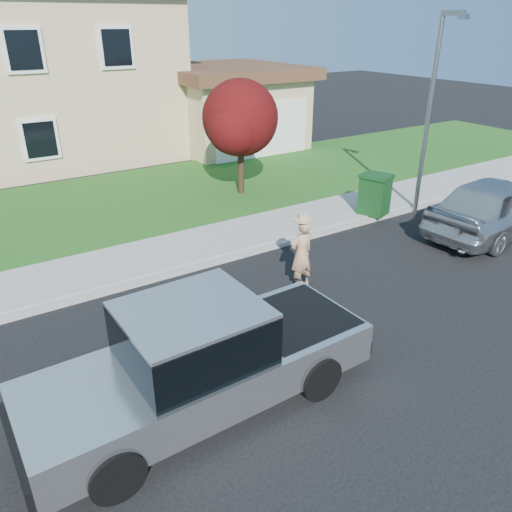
{
  "coord_description": "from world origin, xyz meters",
  "views": [
    {
      "loc": [
        -5.46,
        -7.05,
        5.52
      ],
      "look_at": [
        -0.52,
        0.6,
        1.2
      ],
      "focal_mm": 35.0,
      "sensor_mm": 36.0,
      "label": 1
    }
  ],
  "objects_px": {
    "ornamental_tree": "(241,122)",
    "sedan": "(497,206)",
    "trash_bin": "(375,194)",
    "street_lamp": "(432,105)",
    "pickup_truck": "(201,361)",
    "woman": "(302,253)"
  },
  "relations": [
    {
      "from": "trash_bin",
      "to": "woman",
      "type": "bearing_deg",
      "value": -173.24
    },
    {
      "from": "woman",
      "to": "ornamental_tree",
      "type": "xyz_separation_m",
      "value": [
        2.32,
        6.35,
        1.66
      ]
    },
    {
      "from": "pickup_truck",
      "to": "street_lamp",
      "type": "bearing_deg",
      "value": 21.64
    },
    {
      "from": "woman",
      "to": "sedan",
      "type": "xyz_separation_m",
      "value": [
        6.52,
        -0.45,
        -0.02
      ]
    },
    {
      "from": "pickup_truck",
      "to": "street_lamp",
      "type": "distance_m",
      "value": 10.82
    },
    {
      "from": "woman",
      "to": "trash_bin",
      "type": "height_order",
      "value": "woman"
    },
    {
      "from": "pickup_truck",
      "to": "trash_bin",
      "type": "bearing_deg",
      "value": 27.61
    },
    {
      "from": "trash_bin",
      "to": "street_lamp",
      "type": "relative_size",
      "value": 0.21
    },
    {
      "from": "sedan",
      "to": "trash_bin",
      "type": "relative_size",
      "value": 4.0
    },
    {
      "from": "street_lamp",
      "to": "sedan",
      "type": "bearing_deg",
      "value": -94.83
    },
    {
      "from": "pickup_truck",
      "to": "street_lamp",
      "type": "height_order",
      "value": "street_lamp"
    },
    {
      "from": "ornamental_tree",
      "to": "trash_bin",
      "type": "height_order",
      "value": "ornamental_tree"
    },
    {
      "from": "pickup_truck",
      "to": "ornamental_tree",
      "type": "xyz_separation_m",
      "value": [
        5.95,
        8.58,
        1.67
      ]
    },
    {
      "from": "ornamental_tree",
      "to": "sedan",
      "type": "bearing_deg",
      "value": -58.26
    },
    {
      "from": "sedan",
      "to": "ornamental_tree",
      "type": "bearing_deg",
      "value": 27.17
    },
    {
      "from": "street_lamp",
      "to": "ornamental_tree",
      "type": "bearing_deg",
      "value": 114.42
    },
    {
      "from": "woman",
      "to": "ornamental_tree",
      "type": "height_order",
      "value": "ornamental_tree"
    },
    {
      "from": "sedan",
      "to": "woman",
      "type": "bearing_deg",
      "value": 81.48
    },
    {
      "from": "woman",
      "to": "pickup_truck",
      "type": "bearing_deg",
      "value": 27.13
    },
    {
      "from": "woman",
      "to": "sedan",
      "type": "distance_m",
      "value": 6.54
    },
    {
      "from": "sedan",
      "to": "trash_bin",
      "type": "xyz_separation_m",
      "value": [
        -1.97,
        2.75,
        -0.06
      ]
    },
    {
      "from": "woman",
      "to": "trash_bin",
      "type": "xyz_separation_m",
      "value": [
        4.55,
        2.3,
        -0.09
      ]
    }
  ]
}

